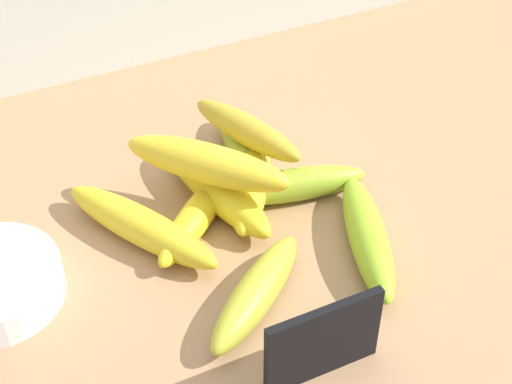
# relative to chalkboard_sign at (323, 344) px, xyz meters

# --- Properties ---
(counter_top) EXTENTS (1.10, 0.76, 0.03)m
(counter_top) POSITION_rel_chalkboard_sign_xyz_m (0.10, 0.18, -0.05)
(counter_top) COLOR #A67C56
(counter_top) RESTS_ON ground
(chalkboard_sign) EXTENTS (0.11, 0.02, 0.08)m
(chalkboard_sign) POSITION_rel_chalkboard_sign_xyz_m (0.00, 0.00, 0.00)
(chalkboard_sign) COLOR black
(chalkboard_sign) RESTS_ON counter_top
(banana_0) EXTENTS (0.14, 0.13, 0.03)m
(banana_0) POSITION_rel_chalkboard_sign_xyz_m (-0.03, 0.22, -0.02)
(banana_0) COLOR yellow
(banana_0) RESTS_ON counter_top
(banana_1) EXTENTS (0.06, 0.18, 0.04)m
(banana_1) POSITION_rel_chalkboard_sign_xyz_m (0.06, 0.30, -0.02)
(banana_1) COLOR #99B02E
(banana_1) RESTS_ON counter_top
(banana_2) EXTENTS (0.13, 0.19, 0.04)m
(banana_2) POSITION_rel_chalkboard_sign_xyz_m (-0.09, 0.23, -0.02)
(banana_2) COLOR yellow
(banana_2) RESTS_ON counter_top
(banana_3) EXTENTS (0.08, 0.20, 0.04)m
(banana_3) POSITION_rel_chalkboard_sign_xyz_m (0.01, 0.25, -0.02)
(banana_3) COLOR yellow
(banana_3) RESTS_ON counter_top
(banana_4) EXTENTS (0.10, 0.18, 0.04)m
(banana_4) POSITION_rel_chalkboard_sign_xyz_m (0.12, 0.11, -0.02)
(banana_4) COLOR #92BA28
(banana_4) RESTS_ON counter_top
(banana_5) EXTENTS (0.17, 0.07, 0.04)m
(banana_5) POSITION_rel_chalkboard_sign_xyz_m (0.09, 0.22, -0.02)
(banana_5) COLOR #92B02B
(banana_5) RESTS_ON counter_top
(banana_6) EXTENTS (0.15, 0.13, 0.04)m
(banana_6) POSITION_rel_chalkboard_sign_xyz_m (-0.02, 0.09, -0.02)
(banana_6) COLOR gold
(banana_6) RESTS_ON counter_top
(banana_7) EXTENTS (0.12, 0.16, 0.04)m
(banana_7) POSITION_rel_chalkboard_sign_xyz_m (0.05, 0.24, -0.02)
(banana_7) COLOR yellow
(banana_7) RESTS_ON counter_top
(banana_8) EXTENTS (0.09, 0.16, 0.03)m
(banana_8) POSITION_rel_chalkboard_sign_xyz_m (0.06, 0.29, 0.02)
(banana_8) COLOR gold
(banana_8) RESTS_ON banana_1
(banana_9) EXTENTS (0.16, 0.17, 0.04)m
(banana_9) POSITION_rel_chalkboard_sign_xyz_m (-0.00, 0.24, 0.03)
(banana_9) COLOR yellow
(banana_9) RESTS_ON banana_3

